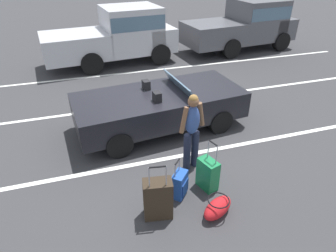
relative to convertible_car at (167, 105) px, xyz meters
name	(u,v)px	position (x,y,z in m)	size (l,w,h in m)	color
ground_plane	(160,127)	(-0.21, -0.02, -0.59)	(80.00, 80.00, 0.00)	#333335
lot_line_near	(177,157)	(-0.21, -1.36, -0.59)	(18.00, 0.12, 0.01)	silver
lot_line_mid	(147,104)	(-0.21, 1.34, -0.59)	(18.00, 0.12, 0.01)	silver
lot_line_far	(130,73)	(-0.21, 4.04, -0.59)	(18.00, 0.12, 0.01)	silver
convertible_car	(167,105)	(0.00, 0.00, 0.00)	(4.30, 2.17, 1.24)	black
suitcase_large_black	(158,199)	(-1.04, -2.83, -0.22)	(0.52, 0.37, 1.12)	#2D2319
suitcase_medium_bright	(208,174)	(0.04, -2.44, -0.27)	(0.35, 0.45, 1.01)	#19723F
suitcase_small_carryon	(180,184)	(-0.53, -2.48, -0.34)	(0.38, 0.39, 0.76)	#1E479E
duffel_bag	(218,208)	(-0.07, -3.12, -0.43)	(0.71, 0.56, 0.34)	red
traveler_person	(192,129)	(-0.04, -1.76, 0.34)	(0.60, 0.30, 1.65)	#1E2338
parked_pickup_truck_near	(120,34)	(-0.28, 5.36, 0.52)	(5.19, 2.51, 2.10)	#B2B2B7
parked_pickup_truck_far	(247,24)	(5.41, 5.55, 0.52)	(5.19, 2.53, 2.10)	#4C4C51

